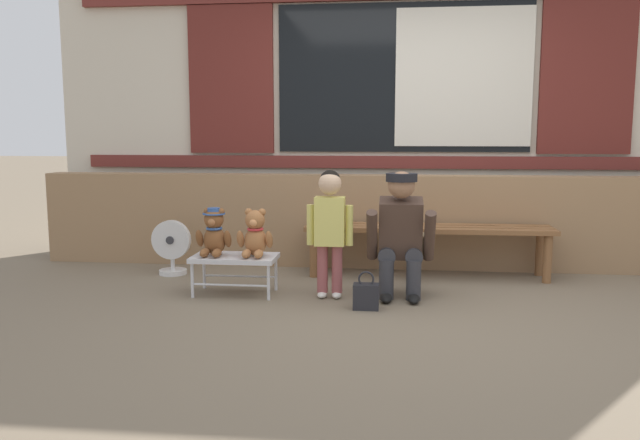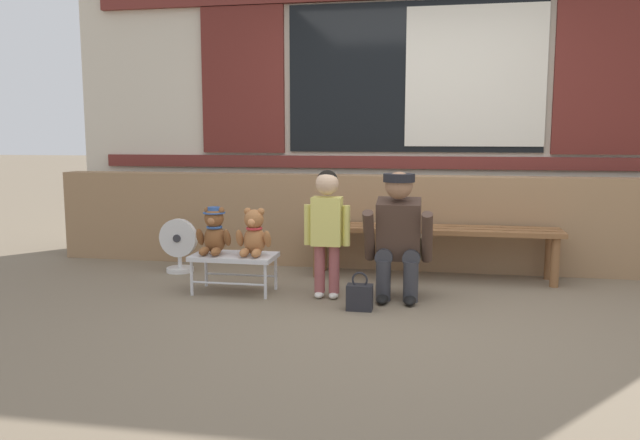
% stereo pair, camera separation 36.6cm
% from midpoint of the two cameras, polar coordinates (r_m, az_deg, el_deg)
% --- Properties ---
extents(ground_plane, '(60.00, 60.00, 0.00)m').
position_cam_midpoint_polar(ground_plane, '(4.48, 5.24, -8.03)').
color(ground_plane, '#756651').
extents(brick_low_wall, '(6.74, 0.25, 0.85)m').
position_cam_midpoint_polar(brick_low_wall, '(5.79, 5.61, -0.14)').
color(brick_low_wall, '#997551').
rests_on(brick_low_wall, ground).
extents(shop_facade, '(6.88, 0.26, 3.21)m').
position_cam_midpoint_polar(shop_facade, '(6.27, 5.89, 11.46)').
color(shop_facade, beige).
rests_on(shop_facade, ground).
extents(wooden_bench_long, '(2.10, 0.40, 0.44)m').
position_cam_midpoint_polar(wooden_bench_long, '(5.44, 7.85, -1.24)').
color(wooden_bench_long, brown).
rests_on(wooden_bench_long, ground).
extents(small_display_bench, '(0.64, 0.36, 0.30)m').
position_cam_midpoint_polar(small_display_bench, '(4.87, -9.88, -3.60)').
color(small_display_bench, silver).
rests_on(small_display_bench, ground).
extents(teddy_bear_with_hat, '(0.28, 0.27, 0.36)m').
position_cam_midpoint_polar(teddy_bear_with_hat, '(4.89, -11.73, -1.16)').
color(teddy_bear_with_hat, brown).
rests_on(teddy_bear_with_hat, small_display_bench).
extents(teddy_bear_plain, '(0.28, 0.26, 0.36)m').
position_cam_midpoint_polar(teddy_bear_plain, '(4.80, -8.09, -1.34)').
color(teddy_bear_plain, '#A86B3D').
rests_on(teddy_bear_plain, small_display_bench).
extents(child_standing, '(0.35, 0.18, 0.96)m').
position_cam_midpoint_polar(child_standing, '(4.65, -1.36, 0.04)').
color(child_standing, '#994C4C').
rests_on(child_standing, ground).
extents(adult_crouching, '(0.50, 0.49, 0.95)m').
position_cam_midpoint_polar(adult_crouching, '(4.70, 5.23, -1.28)').
color(adult_crouching, '#333338').
rests_on(adult_crouching, ground).
extents(handbag_on_ground, '(0.18, 0.11, 0.27)m').
position_cam_midpoint_polar(handbag_on_ground, '(4.43, 1.82, -6.89)').
color(handbag_on_ground, '#232328').
rests_on(handbag_on_ground, ground).
extents(floor_fan, '(0.34, 0.24, 0.48)m').
position_cam_midpoint_polar(floor_fan, '(5.67, -15.11, -2.45)').
color(floor_fan, silver).
rests_on(floor_fan, ground).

